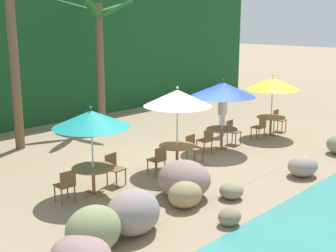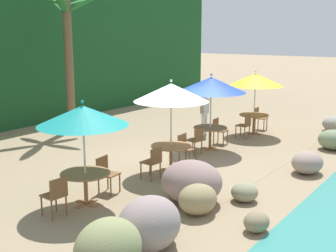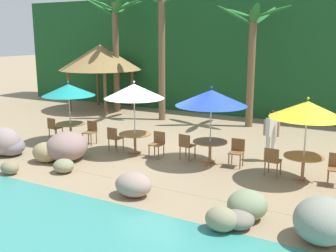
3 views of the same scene
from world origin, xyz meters
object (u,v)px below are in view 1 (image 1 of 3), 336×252
object	(u,v)px
palm_tree_third	(100,43)
dining_table_yellow	(271,120)
chair_blue_seaward	(232,130)
chair_blue_inland	(206,140)
chair_teal_seaward	(114,167)
palm_tree_second	(12,32)
dining_table_white	(177,149)
dining_table_blue	(222,132)
waiter_in_white	(222,111)
chair_white_seaward	(193,146)
chair_white_inland	(158,159)
umbrella_blue	(223,89)
umbrella_white	(177,98)
chair_yellow_inland	(260,126)
umbrella_yellow	(273,84)
umbrella_teal	(91,119)
dining_table_teal	(93,172)
chair_teal_inland	(66,184)
chair_yellow_seaward	(278,119)

from	to	relation	value
palm_tree_third	dining_table_yellow	bearing A→B (deg)	-59.56
chair_blue_seaward	chair_blue_inland	world-z (taller)	same
chair_teal_seaward	palm_tree_second	distance (m)	6.31
dining_table_white	chair_blue_seaward	distance (m)	3.53
dining_table_white	palm_tree_second	size ratio (longest dim) A/B	0.18
dining_table_blue	waiter_in_white	xyz separation A→B (m)	(1.61, 1.19, 0.37)
dining_table_blue	chair_white_seaward	bearing A→B (deg)	-173.25
chair_white_inland	umbrella_blue	distance (m)	3.88
palm_tree_second	dining_table_white	bearing A→B (deg)	-68.91
umbrella_white	chair_yellow_inland	xyz separation A→B (m)	(4.71, 0.05, -1.68)
umbrella_yellow	dining_table_yellow	xyz separation A→B (m)	(0.00, 0.00, -1.43)
umbrella_blue	umbrella_yellow	bearing A→B (deg)	-3.97
palm_tree_second	waiter_in_white	distance (m)	8.18
umbrella_blue	palm_tree_third	size ratio (longest dim) A/B	0.47
chair_white_seaward	palm_tree_third	world-z (taller)	palm_tree_third
chair_teal_seaward	dining_table_blue	xyz separation A→B (m)	(4.87, -0.03, 0.10)
umbrella_white	dining_table_blue	distance (m)	3.10
palm_tree_second	dining_table_yellow	bearing A→B (deg)	-35.32
chair_yellow_inland	waiter_in_white	xyz separation A→B (m)	(-0.45, 1.44, 0.47)
chair_blue_seaward	waiter_in_white	distance (m)	1.37
umbrella_teal	umbrella_yellow	distance (m)	8.62
chair_white_inland	umbrella_teal	bearing A→B (deg)	174.94
dining_table_teal	chair_blue_seaward	bearing A→B (deg)	2.74
dining_table_teal	chair_white_inland	distance (m)	2.21
dining_table_white	chair_yellow_inland	xyz separation A→B (m)	(4.71, 0.05, -0.10)
chair_teal_inland	waiter_in_white	size ratio (longest dim) A/B	0.51
dining_table_teal	umbrella_blue	size ratio (longest dim) A/B	0.44
umbrella_teal	dining_table_white	world-z (taller)	umbrella_teal
umbrella_yellow	dining_table_yellow	world-z (taller)	umbrella_yellow
waiter_in_white	umbrella_blue	bearing A→B (deg)	-143.53
dining_table_yellow	dining_table_white	bearing A→B (deg)	-178.89
dining_table_white	chair_yellow_inland	world-z (taller)	chair_yellow_inland
chair_yellow_inland	palm_tree_second	world-z (taller)	palm_tree_second
umbrella_blue	chair_blue_seaward	bearing A→B (deg)	10.87
umbrella_white	chair_yellow_inland	world-z (taller)	umbrella_white
chair_blue_seaward	palm_tree_second	world-z (taller)	palm_tree_second
chair_blue_seaward	umbrella_yellow	size ratio (longest dim) A/B	0.36
chair_white_inland	chair_yellow_seaward	distance (m)	7.26
dining_table_yellow	waiter_in_white	distance (m)	1.94
chair_white_seaward	palm_tree_third	distance (m)	6.86
umbrella_yellow	dining_table_blue	bearing A→B (deg)	176.03
chair_teal_seaward	chair_blue_inland	world-z (taller)	same
dining_table_yellow	dining_table_blue	bearing A→B (deg)	176.03
chair_yellow_inland	waiter_in_white	world-z (taller)	waiter_in_white
chair_white_seaward	chair_teal_inland	bearing A→B (deg)	179.51
chair_teal_seaward	palm_tree_third	bearing A→B (deg)	54.01
chair_teal_seaward	dining_table_white	size ratio (longest dim) A/B	0.79
chair_teal_inland	waiter_in_white	world-z (taller)	waiter_in_white
dining_table_blue	umbrella_yellow	world-z (taller)	umbrella_yellow
umbrella_yellow	palm_tree_second	world-z (taller)	palm_tree_second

